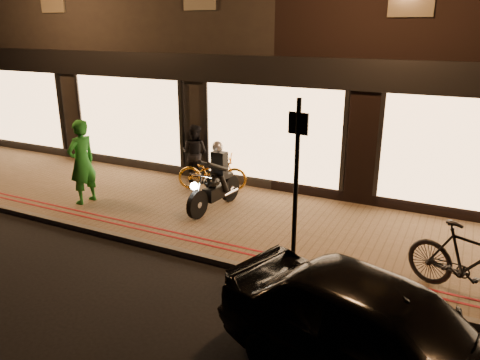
{
  "coord_description": "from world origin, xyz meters",
  "views": [
    {
      "loc": [
        4.41,
        -6.65,
        4.17
      ],
      "look_at": [
        0.24,
        1.69,
        1.1
      ],
      "focal_mm": 35.0,
      "sensor_mm": 36.0,
      "label": 1
    }
  ],
  "objects_px": {
    "sign_post": "(296,179)",
    "person_green": "(82,162)",
    "motorcycle": "(215,183)",
    "bicycle_gold": "(212,172)",
    "parked_car": "(384,338)"
  },
  "relations": [
    {
      "from": "parked_car",
      "to": "bicycle_gold",
      "type": "bearing_deg",
      "value": 63.55
    },
    {
      "from": "parked_car",
      "to": "person_green",
      "type": "bearing_deg",
      "value": 86.5
    },
    {
      "from": "bicycle_gold",
      "to": "parked_car",
      "type": "xyz_separation_m",
      "value": [
        5.23,
        -5.13,
        0.14
      ]
    },
    {
      "from": "motorcycle",
      "to": "bicycle_gold",
      "type": "relative_size",
      "value": 1.09
    },
    {
      "from": "motorcycle",
      "to": "bicycle_gold",
      "type": "xyz_separation_m",
      "value": [
        -0.73,
        1.13,
        -0.14
      ]
    },
    {
      "from": "sign_post",
      "to": "bicycle_gold",
      "type": "bearing_deg",
      "value": 137.47
    },
    {
      "from": "motorcycle",
      "to": "bicycle_gold",
      "type": "height_order",
      "value": "motorcycle"
    },
    {
      "from": "sign_post",
      "to": "bicycle_gold",
      "type": "distance_m",
      "value": 4.72
    },
    {
      "from": "sign_post",
      "to": "person_green",
      "type": "height_order",
      "value": "sign_post"
    },
    {
      "from": "person_green",
      "to": "bicycle_gold",
      "type": "bearing_deg",
      "value": 140.01
    },
    {
      "from": "sign_post",
      "to": "motorcycle",
      "type": "bearing_deg",
      "value": 143.44
    },
    {
      "from": "person_green",
      "to": "parked_car",
      "type": "bearing_deg",
      "value": 75.01
    },
    {
      "from": "bicycle_gold",
      "to": "parked_car",
      "type": "bearing_deg",
      "value": -155.54
    },
    {
      "from": "motorcycle",
      "to": "sign_post",
      "type": "height_order",
      "value": "sign_post"
    },
    {
      "from": "person_green",
      "to": "sign_post",
      "type": "bearing_deg",
      "value": 87.33
    }
  ]
}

